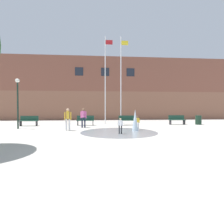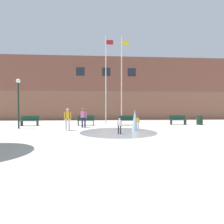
{
  "view_description": "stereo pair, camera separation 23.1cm",
  "coord_description": "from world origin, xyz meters",
  "px_view_note": "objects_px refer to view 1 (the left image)",
  "views": [
    {
      "loc": [
        -1.07,
        -7.03,
        1.62
      ],
      "look_at": [
        0.11,
        6.97,
        1.3
      ],
      "focal_mm": 28.0,
      "sensor_mm": 36.0,
      "label": 1
    },
    {
      "loc": [
        -0.84,
        -7.05,
        1.62
      ],
      "look_at": [
        0.11,
        6.97,
        1.3
      ],
      "focal_mm": 28.0,
      "sensor_mm": 36.0,
      "label": 2
    }
  ],
  "objects_px": {
    "park_bench_left_of_flagpoles": "(85,120)",
    "flagpole_right": "(121,78)",
    "park_bench_far_left": "(29,121)",
    "lamp_post_left_lane": "(18,96)",
    "trash_can": "(198,120)",
    "flagpole_left": "(105,78)",
    "park_bench_under_left_flagpole": "(127,120)",
    "park_bench_far_right": "(177,120)",
    "teen_by_trashcan": "(68,118)",
    "child_in_fountain": "(138,122)",
    "child_running": "(120,125)",
    "adult_near_bench": "(83,116)"
  },
  "relations": [
    {
      "from": "park_bench_under_left_flagpole",
      "to": "teen_by_trashcan",
      "type": "xyz_separation_m",
      "value": [
        -4.92,
        -3.61,
        0.45
      ]
    },
    {
      "from": "adult_near_bench",
      "to": "flagpole_left",
      "type": "bearing_deg",
      "value": 177.55
    },
    {
      "from": "adult_near_bench",
      "to": "flagpole_left",
      "type": "distance_m",
      "value": 5.43
    },
    {
      "from": "teen_by_trashcan",
      "to": "flagpole_left",
      "type": "bearing_deg",
      "value": -41.09
    },
    {
      "from": "park_bench_under_left_flagpole",
      "to": "child_running",
      "type": "relative_size",
      "value": 1.62
    },
    {
      "from": "child_running",
      "to": "flagpole_right",
      "type": "height_order",
      "value": "flagpole_right"
    },
    {
      "from": "child_running",
      "to": "trash_can",
      "type": "distance_m",
      "value": 10.03
    },
    {
      "from": "park_bench_left_of_flagpoles",
      "to": "flagpole_right",
      "type": "relative_size",
      "value": 0.18
    },
    {
      "from": "child_running",
      "to": "flagpole_right",
      "type": "relative_size",
      "value": 0.11
    },
    {
      "from": "park_bench_far_right",
      "to": "flagpole_left",
      "type": "relative_size",
      "value": 0.18
    },
    {
      "from": "adult_near_bench",
      "to": "trash_can",
      "type": "xyz_separation_m",
      "value": [
        10.99,
        1.73,
        -0.48
      ]
    },
    {
      "from": "adult_near_bench",
      "to": "trash_can",
      "type": "height_order",
      "value": "adult_near_bench"
    },
    {
      "from": "park_bench_far_right",
      "to": "child_in_fountain",
      "type": "bearing_deg",
      "value": -144.47
    },
    {
      "from": "child_running",
      "to": "park_bench_far_left",
      "type": "bearing_deg",
      "value": -167.12
    },
    {
      "from": "teen_by_trashcan",
      "to": "flagpole_right",
      "type": "relative_size",
      "value": 0.18
    },
    {
      "from": "park_bench_far_right",
      "to": "trash_can",
      "type": "height_order",
      "value": "park_bench_far_right"
    },
    {
      "from": "park_bench_far_left",
      "to": "park_bench_under_left_flagpole",
      "type": "distance_m",
      "value": 9.0
    },
    {
      "from": "teen_by_trashcan",
      "to": "trash_can",
      "type": "bearing_deg",
      "value": -84.85
    },
    {
      "from": "teen_by_trashcan",
      "to": "flagpole_right",
      "type": "bearing_deg",
      "value": -52.81
    },
    {
      "from": "park_bench_under_left_flagpole",
      "to": "teen_by_trashcan",
      "type": "relative_size",
      "value": 1.01
    },
    {
      "from": "park_bench_left_of_flagpoles",
      "to": "teen_by_trashcan",
      "type": "height_order",
      "value": "teen_by_trashcan"
    },
    {
      "from": "park_bench_far_right",
      "to": "lamp_post_left_lane",
      "type": "distance_m",
      "value": 14.31
    },
    {
      "from": "teen_by_trashcan",
      "to": "trash_can",
      "type": "height_order",
      "value": "teen_by_trashcan"
    },
    {
      "from": "park_bench_far_left",
      "to": "park_bench_far_right",
      "type": "bearing_deg",
      "value": 0.43
    },
    {
      "from": "park_bench_far_left",
      "to": "lamp_post_left_lane",
      "type": "xyz_separation_m",
      "value": [
        0.02,
        -2.24,
        2.07
      ]
    },
    {
      "from": "child_in_fountain",
      "to": "adult_near_bench",
      "type": "bearing_deg",
      "value": 23.81
    },
    {
      "from": "park_bench_left_of_flagpoles",
      "to": "trash_can",
      "type": "relative_size",
      "value": 1.78
    },
    {
      "from": "park_bench_far_left",
      "to": "adult_near_bench",
      "type": "xyz_separation_m",
      "value": [
        5.05,
        -1.86,
        0.45
      ]
    },
    {
      "from": "flagpole_right",
      "to": "lamp_post_left_lane",
      "type": "relative_size",
      "value": 2.28
    },
    {
      "from": "park_bench_under_left_flagpole",
      "to": "flagpole_left",
      "type": "xyz_separation_m",
      "value": [
        -1.97,
        1.57,
        4.24
      ]
    },
    {
      "from": "park_bench_under_left_flagpole",
      "to": "child_in_fountain",
      "type": "distance_m",
      "value": 3.18
    },
    {
      "from": "park_bench_far_right",
      "to": "trash_can",
      "type": "bearing_deg",
      "value": -6.58
    },
    {
      "from": "child_in_fountain",
      "to": "trash_can",
      "type": "bearing_deg",
      "value": -113.16
    },
    {
      "from": "lamp_post_left_lane",
      "to": "trash_can",
      "type": "distance_m",
      "value": 16.3
    },
    {
      "from": "park_bench_far_right",
      "to": "teen_by_trashcan",
      "type": "bearing_deg",
      "value": -158.95
    },
    {
      "from": "child_in_fountain",
      "to": "teen_by_trashcan",
      "type": "xyz_separation_m",
      "value": [
        -5.18,
        -0.44,
        0.35
      ]
    },
    {
      "from": "park_bench_under_left_flagpole",
      "to": "trash_can",
      "type": "relative_size",
      "value": 1.78
    },
    {
      "from": "teen_by_trashcan",
      "to": "flagpole_left",
      "type": "xyz_separation_m",
      "value": [
        2.94,
        5.18,
        3.79
      ]
    },
    {
      "from": "flagpole_left",
      "to": "trash_can",
      "type": "distance_m",
      "value": 10.11
    },
    {
      "from": "flagpole_left",
      "to": "park_bench_under_left_flagpole",
      "type": "bearing_deg",
      "value": -38.44
    },
    {
      "from": "park_bench_left_of_flagpoles",
      "to": "flagpole_left",
      "type": "height_order",
      "value": "flagpole_left"
    },
    {
      "from": "child_running",
      "to": "flagpole_left",
      "type": "height_order",
      "value": "flagpole_left"
    },
    {
      "from": "park_bench_far_left",
      "to": "trash_can",
      "type": "xyz_separation_m",
      "value": [
        16.04,
        -0.13,
        -0.03
      ]
    },
    {
      "from": "child_running",
      "to": "lamp_post_left_lane",
      "type": "relative_size",
      "value": 0.25
    },
    {
      "from": "park_bench_left_of_flagpoles",
      "to": "flagpole_left",
      "type": "distance_m",
      "value": 4.88
    },
    {
      "from": "lamp_post_left_lane",
      "to": "flagpole_right",
      "type": "bearing_deg",
      "value": 23.32
    },
    {
      "from": "child_running",
      "to": "lamp_post_left_lane",
      "type": "height_order",
      "value": "lamp_post_left_lane"
    },
    {
      "from": "adult_near_bench",
      "to": "lamp_post_left_lane",
      "type": "distance_m",
      "value": 5.3
    },
    {
      "from": "park_bench_far_right",
      "to": "child_in_fountain",
      "type": "relative_size",
      "value": 1.62
    },
    {
      "from": "teen_by_trashcan",
      "to": "park_bench_left_of_flagpoles",
      "type": "bearing_deg",
      "value": -26.25
    }
  ]
}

